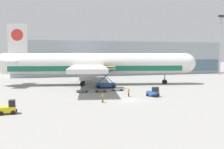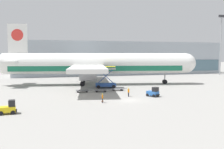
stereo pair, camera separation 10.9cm
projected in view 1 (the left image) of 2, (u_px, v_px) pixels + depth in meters
ground_plane at (130, 100)px, 46.81m from camera, size 400.00×400.00×0.00m
terminal_building at (120, 58)px, 110.86m from camera, size 90.00×18.20×14.00m
light_mast at (221, 41)px, 105.35m from camera, size 2.80×0.50×25.19m
airplane_main at (94, 64)px, 70.83m from camera, size 57.60×48.65×17.00m
scissor_lift_loader at (106, 80)px, 64.40m from camera, size 5.66×4.18×5.54m
baggage_tug_foreground at (9, 108)px, 36.07m from camera, size 2.55×1.79×2.00m
baggage_tug_mid at (153, 92)px, 51.08m from camera, size 2.51×2.82×2.00m
baggage_dolly_lead at (82, 91)px, 56.89m from camera, size 3.76×1.74×0.48m
baggage_dolly_second at (101, 90)px, 57.51m from camera, size 3.76×1.74×0.48m
baggage_dolly_third at (118, 89)px, 59.43m from camera, size 3.76×1.74×0.48m
ground_crew_near at (103, 97)px, 44.45m from camera, size 0.33×0.54×1.66m
ground_crew_far at (129, 91)px, 50.94m from camera, size 0.28×0.56×1.85m
traffic_cone_near at (103, 100)px, 45.52m from camera, size 0.40×0.40×0.64m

